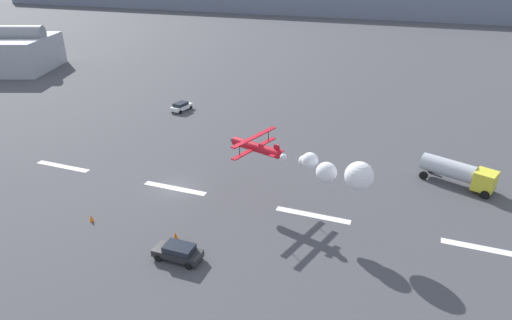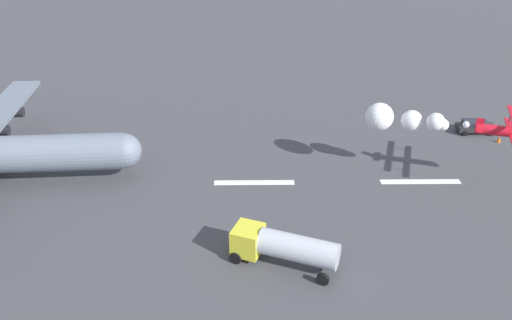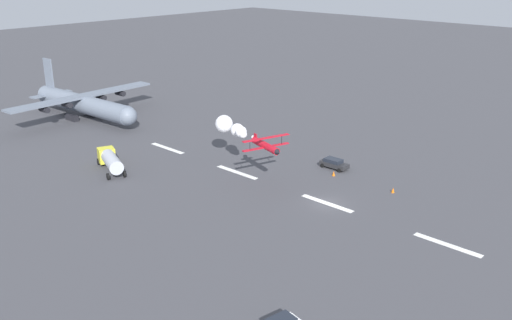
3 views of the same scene
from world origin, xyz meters
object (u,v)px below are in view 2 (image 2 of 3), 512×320
object	(u,v)px
stunt_biplane_red	(417,121)
traffic_cone_far	(499,139)
fuel_tanker_truck	(283,246)
followme_car_yellow	(476,126)

from	to	relation	value
stunt_biplane_red	traffic_cone_far	distance (m)	15.86
stunt_biplane_red	fuel_tanker_truck	world-z (taller)	stunt_biplane_red
stunt_biplane_red	followme_car_yellow	distance (m)	15.89
followme_car_yellow	traffic_cone_far	xyz separation A→B (m)	(-1.80, 2.59, -0.44)
fuel_tanker_truck	followme_car_yellow	world-z (taller)	fuel_tanker_truck
traffic_cone_far	fuel_tanker_truck	bearing A→B (deg)	39.28
traffic_cone_far	followme_car_yellow	bearing A→B (deg)	-55.16
fuel_tanker_truck	traffic_cone_far	bearing A→B (deg)	-140.72
stunt_biplane_red	fuel_tanker_truck	size ratio (longest dim) A/B	1.90
fuel_tanker_truck	followme_car_yellow	xyz separation A→B (m)	(-24.17, -23.83, -0.92)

